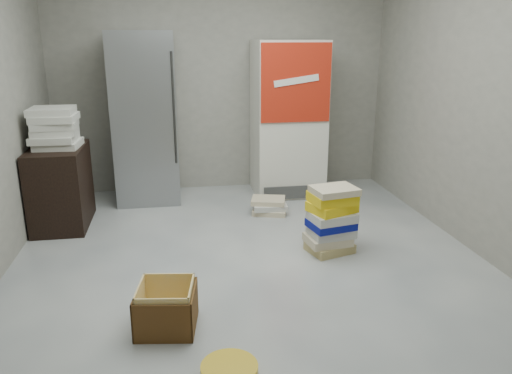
{
  "coord_description": "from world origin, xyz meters",
  "views": [
    {
      "loc": [
        -0.59,
        -3.61,
        1.85
      ],
      "look_at": [
        0.13,
        0.7,
        0.52
      ],
      "focal_mm": 35.0,
      "sensor_mm": 36.0,
      "label": 1
    }
  ],
  "objects_px": {
    "coke_cooler": "(288,119)",
    "phonebook_stack_main": "(331,220)",
    "cardboard_box": "(166,310)",
    "steel_fridge": "(146,118)",
    "wood_shelf": "(61,187)"
  },
  "relations": [
    {
      "from": "coke_cooler",
      "to": "phonebook_stack_main",
      "type": "relative_size",
      "value": 2.98
    },
    {
      "from": "coke_cooler",
      "to": "cardboard_box",
      "type": "height_order",
      "value": "coke_cooler"
    },
    {
      "from": "cardboard_box",
      "to": "steel_fridge",
      "type": "bearing_deg",
      "value": 102.52
    },
    {
      "from": "phonebook_stack_main",
      "to": "coke_cooler",
      "type": "bearing_deg",
      "value": 74.27
    },
    {
      "from": "coke_cooler",
      "to": "cardboard_box",
      "type": "xyz_separation_m",
      "value": [
        -1.44,
        -2.79,
        -0.78
      ]
    },
    {
      "from": "steel_fridge",
      "to": "cardboard_box",
      "type": "distance_m",
      "value": 2.92
    },
    {
      "from": "cardboard_box",
      "to": "wood_shelf",
      "type": "bearing_deg",
      "value": 124.92
    },
    {
      "from": "coke_cooler",
      "to": "phonebook_stack_main",
      "type": "height_order",
      "value": "coke_cooler"
    },
    {
      "from": "wood_shelf",
      "to": "cardboard_box",
      "type": "bearing_deg",
      "value": -63.39
    },
    {
      "from": "coke_cooler",
      "to": "wood_shelf",
      "type": "height_order",
      "value": "coke_cooler"
    },
    {
      "from": "wood_shelf",
      "to": "phonebook_stack_main",
      "type": "relative_size",
      "value": 1.33
    },
    {
      "from": "phonebook_stack_main",
      "to": "steel_fridge",
      "type": "bearing_deg",
      "value": 116.82
    },
    {
      "from": "steel_fridge",
      "to": "wood_shelf",
      "type": "distance_m",
      "value": 1.23
    },
    {
      "from": "phonebook_stack_main",
      "to": "cardboard_box",
      "type": "relative_size",
      "value": 1.4
    },
    {
      "from": "coke_cooler",
      "to": "wood_shelf",
      "type": "bearing_deg",
      "value": -163.72
    }
  ]
}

